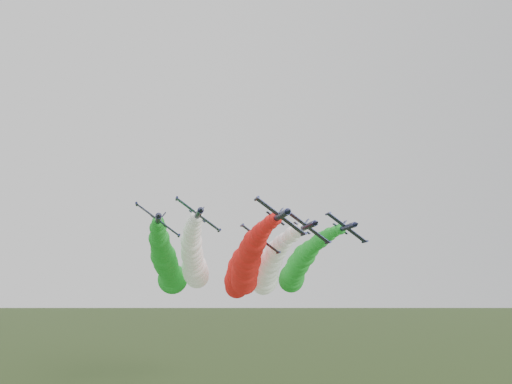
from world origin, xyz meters
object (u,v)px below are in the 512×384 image
(jet_inner_left, at_px, (194,262))
(jet_outer_left, at_px, (167,265))
(jet_trail, at_px, (238,274))
(jet_inner_right, at_px, (268,270))
(jet_lead, at_px, (247,266))
(jet_outer_right, at_px, (298,268))

(jet_inner_left, height_order, jet_outer_left, jet_inner_left)
(jet_outer_left, xyz_separation_m, jet_trail, (20.23, 10.09, -1.98))
(jet_inner_right, xyz_separation_m, jet_outer_left, (-25.61, 3.82, 1.30))
(jet_inner_left, bearing_deg, jet_outer_left, 161.86)
(jet_inner_left, xyz_separation_m, jet_inner_right, (18.86, -1.61, -2.05))
(jet_lead, xyz_separation_m, jet_inner_left, (-11.51, 12.03, 1.48))
(jet_inner_left, relative_size, jet_inner_right, 1.00)
(jet_outer_left, height_order, jet_outer_right, jet_outer_right)
(jet_lead, relative_size, jet_trail, 1.00)
(jet_inner_left, distance_m, jet_trail, 18.46)
(jet_inner_right, bearing_deg, jet_trail, 111.12)
(jet_trail, bearing_deg, jet_outer_left, -153.49)
(jet_outer_left, distance_m, jet_trail, 22.70)
(jet_lead, height_order, jet_outer_right, jet_outer_right)
(jet_outer_left, bearing_deg, jet_outer_right, 7.88)
(jet_inner_right, bearing_deg, jet_lead, -125.18)
(jet_inner_left, height_order, jet_outer_right, jet_inner_left)
(jet_trail, bearing_deg, jet_outer_right, -17.49)
(jet_inner_left, distance_m, jet_outer_left, 7.14)
(jet_lead, bearing_deg, jet_outer_right, 46.87)
(jet_lead, xyz_separation_m, jet_outer_right, (18.05, 19.27, 0.51))
(jet_inner_right, height_order, jet_outer_right, jet_outer_right)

